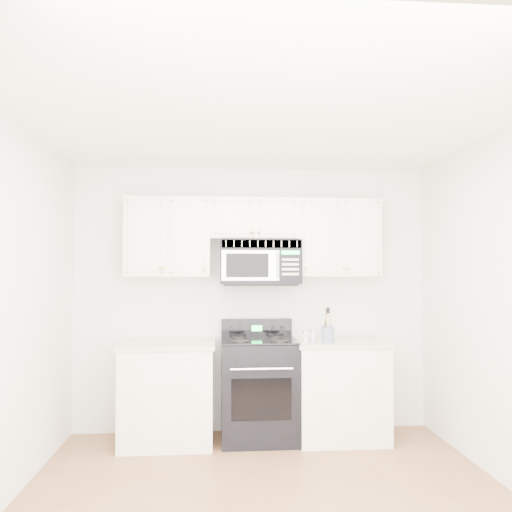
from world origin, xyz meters
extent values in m
cube|color=white|center=(0.00, 0.00, 2.60)|extent=(3.50, 3.50, 0.01)
cube|color=beige|center=(0.00, 1.75, 1.30)|extent=(3.50, 0.01, 2.60)
cube|color=beige|center=(0.00, -1.75, 1.30)|extent=(3.50, 0.01, 2.60)
cube|color=white|center=(-0.80, 1.44, 0.44)|extent=(0.82, 0.63, 0.88)
cube|color=beige|center=(-0.80, 1.44, 0.90)|extent=(0.86, 0.65, 0.04)
cube|color=black|center=(-0.80, 1.48, 0.05)|extent=(0.82, 0.55, 0.10)
cube|color=white|center=(0.80, 1.44, 0.44)|extent=(0.82, 0.63, 0.88)
cube|color=beige|center=(0.80, 1.44, 0.90)|extent=(0.86, 0.65, 0.04)
cube|color=black|center=(0.80, 1.48, 0.05)|extent=(0.82, 0.55, 0.10)
cube|color=black|center=(0.04, 1.45, 0.46)|extent=(0.69, 0.59, 0.92)
cube|color=black|center=(0.04, 1.15, 0.45)|extent=(0.53, 0.01, 0.37)
cylinder|color=silver|center=(0.04, 1.13, 0.72)|extent=(0.55, 0.02, 0.02)
cube|color=black|center=(0.04, 1.45, 0.93)|extent=(0.69, 0.59, 0.02)
cube|color=black|center=(0.04, 1.71, 1.01)|extent=(0.69, 0.08, 0.18)
cube|color=#17FF4B|center=(0.04, 1.67, 1.01)|extent=(0.10, 0.00, 0.05)
cube|color=white|center=(-0.82, 1.58, 1.90)|extent=(0.80, 0.33, 0.75)
cube|color=white|center=(0.82, 1.58, 1.90)|extent=(0.80, 0.33, 0.75)
cube|color=white|center=(0.00, 1.58, 2.08)|extent=(0.84, 0.33, 0.39)
sphere|color=#DDC154|center=(-0.84, 1.40, 1.60)|extent=(0.03, 0.03, 0.03)
sphere|color=#DDC154|center=(-0.48, 1.40, 1.60)|extent=(0.03, 0.03, 0.03)
sphere|color=#DDC154|center=(0.48, 1.40, 1.60)|extent=(0.03, 0.03, 0.03)
sphere|color=#DDC154|center=(0.84, 1.40, 1.60)|extent=(0.03, 0.03, 0.03)
sphere|color=#DDC154|center=(-0.03, 1.40, 1.94)|extent=(0.03, 0.03, 0.03)
sphere|color=#DDC154|center=(0.03, 1.40, 1.94)|extent=(0.03, 0.03, 0.03)
cylinder|color=#D60800|center=(-0.01, 1.40, 1.88)|extent=(0.00, 0.00, 0.11)
sphere|color=#DDC154|center=(-0.01, 1.40, 1.82)|extent=(0.04, 0.04, 0.04)
cube|color=black|center=(0.06, 1.56, 1.66)|extent=(0.76, 0.38, 0.42)
cube|color=beige|center=(0.06, 1.37, 1.83)|extent=(0.74, 0.01, 0.08)
cube|color=#A7A7A7|center=(-0.05, 1.36, 1.63)|extent=(0.53, 0.01, 0.28)
cube|color=black|center=(-0.08, 1.36, 1.63)|extent=(0.39, 0.01, 0.22)
cube|color=black|center=(0.33, 1.36, 1.63)|extent=(0.21, 0.01, 0.28)
cube|color=#17FF4B|center=(0.33, 1.36, 1.75)|extent=(0.17, 0.00, 0.04)
cylinder|color=silver|center=(0.21, 1.33, 1.63)|extent=(0.02, 0.02, 0.24)
cylinder|color=slate|center=(0.66, 1.28, 0.99)|extent=(0.12, 0.12, 0.15)
cylinder|color=olive|center=(0.69, 1.28, 1.07)|extent=(0.01, 0.01, 0.26)
cylinder|color=black|center=(0.64, 1.31, 1.08)|extent=(0.01, 0.01, 0.28)
cylinder|color=olive|center=(0.64, 1.26, 1.09)|extent=(0.01, 0.01, 0.30)
cylinder|color=silver|center=(0.46, 1.33, 0.97)|extent=(0.04, 0.04, 0.09)
cylinder|color=silver|center=(0.46, 1.33, 1.02)|extent=(0.05, 0.05, 0.02)
cylinder|color=silver|center=(0.53, 1.35, 0.97)|extent=(0.04, 0.04, 0.09)
cylinder|color=silver|center=(0.53, 1.35, 1.02)|extent=(0.05, 0.05, 0.02)
camera|label=1|loc=(-0.35, -3.23, 1.57)|focal=35.00mm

